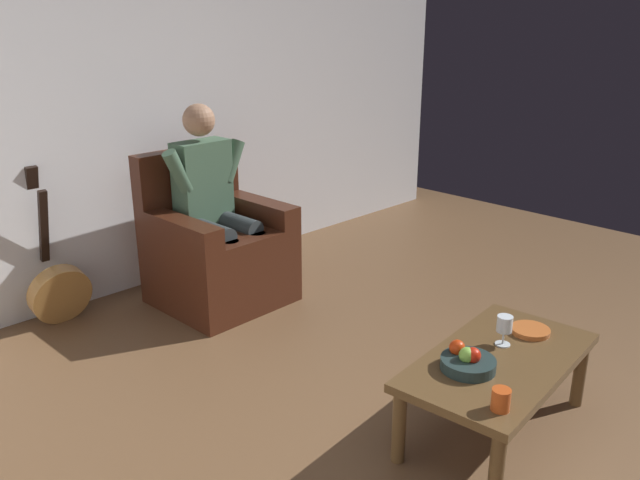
% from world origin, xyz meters
% --- Properties ---
extents(wall_back, '(6.51, 0.06, 2.59)m').
position_xyz_m(wall_back, '(0.00, -3.05, 1.29)').
color(wall_back, silver).
rests_on(wall_back, ground).
extents(armchair, '(0.79, 0.77, 1.00)m').
position_xyz_m(armchair, '(-0.25, -2.43, 0.35)').
color(armchair, '#3F1D11').
rests_on(armchair, ground).
extents(person_seated, '(0.63, 0.56, 1.31)m').
position_xyz_m(person_seated, '(-0.25, -2.43, 0.70)').
color(person_seated, '#43634A').
rests_on(person_seated, ground).
extents(coffee_table, '(1.07, 0.64, 0.38)m').
position_xyz_m(coffee_table, '(-0.26, -0.33, 0.33)').
color(coffee_table, brown).
rests_on(coffee_table, ground).
extents(guitar, '(0.38, 0.30, 0.98)m').
position_xyz_m(guitar, '(0.65, -2.85, 0.22)').
color(guitar, '#AD783B').
rests_on(guitar, ground).
extents(wine_glass_near, '(0.07, 0.07, 0.15)m').
position_xyz_m(wine_glass_near, '(-0.37, -0.38, 0.48)').
color(wine_glass_near, silver).
rests_on(wine_glass_near, coffee_table).
extents(fruit_bowl, '(0.24, 0.24, 0.11)m').
position_xyz_m(fruit_bowl, '(-0.07, -0.38, 0.42)').
color(fruit_bowl, '#1F302F').
rests_on(fruit_bowl, coffee_table).
extents(decorative_dish, '(0.19, 0.19, 0.02)m').
position_xyz_m(decorative_dish, '(-0.57, -0.35, 0.39)').
color(decorative_dish, '#BB602A').
rests_on(decorative_dish, coffee_table).
extents(candle_jar, '(0.07, 0.07, 0.09)m').
position_xyz_m(candle_jar, '(0.10, -0.12, 0.43)').
color(candle_jar, '#BA4819').
rests_on(candle_jar, coffee_table).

